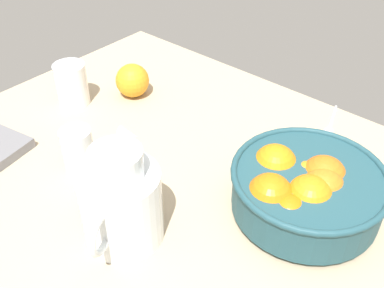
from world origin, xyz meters
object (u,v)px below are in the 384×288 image
object	(u,v)px
juice_pitcher	(121,206)
loose_orange_1	(132,81)
juice_glass	(79,152)
spoon	(330,125)
second_glass	(72,87)
fruit_bowl	(305,190)

from	to	relation	value
juice_pitcher	loose_orange_1	xyz separation A→B (cm)	(-32.87, 33.20, -2.71)
juice_glass	spoon	xyz separation A→B (cm)	(32.20, 47.65, -3.79)
loose_orange_1	spoon	distance (cm)	49.70
juice_pitcher	spoon	bearing A→B (deg)	77.18
juice_glass	spoon	world-z (taller)	juice_glass
juice_pitcher	loose_orange_1	world-z (taller)	juice_pitcher
spoon	juice_pitcher	bearing A→B (deg)	-102.82
second_glass	fruit_bowl	bearing A→B (deg)	3.66
spoon	loose_orange_1	bearing A→B (deg)	-155.52
juice_glass	spoon	distance (cm)	57.64
juice_glass	loose_orange_1	distance (cm)	30.02
second_glass	loose_orange_1	xyz separation A→B (cm)	(8.63, 12.13, -0.34)
fruit_bowl	juice_pitcher	size ratio (longest dim) A/B	1.45
fruit_bowl	spoon	size ratio (longest dim) A/B	2.12
juice_pitcher	spoon	world-z (taller)	juice_pitcher
fruit_bowl	juice_pitcher	distance (cm)	32.64
juice_glass	loose_orange_1	size ratio (longest dim) A/B	1.13
juice_glass	spoon	size ratio (longest dim) A/B	0.73
loose_orange_1	spoon	world-z (taller)	loose_orange_1
second_glass	spoon	xyz separation A→B (cm)	(53.73, 32.67, -4.16)
fruit_bowl	loose_orange_1	xyz separation A→B (cm)	(-53.75, 8.15, -1.36)
spoon	second_glass	bearing A→B (deg)	-148.70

